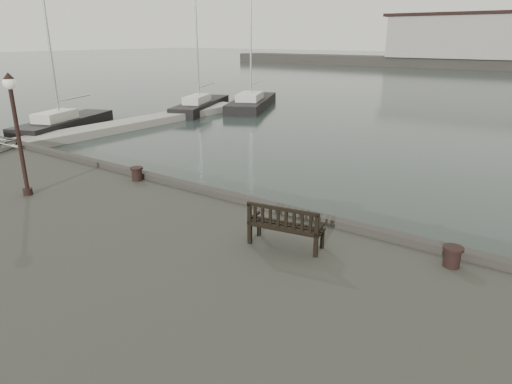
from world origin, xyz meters
TOP-DOWN VIEW (x-y plane):
  - ground at (0.00, 0.00)m, footprint 400.00×400.00m
  - pontoon at (-20.00, 10.00)m, footprint 2.00×24.00m
  - bench at (0.63, -1.87)m, footprint 1.73×0.85m
  - bollard_left at (-5.93, -0.50)m, footprint 0.53×0.53m
  - bollard_right at (3.88, -0.71)m, footprint 0.46×0.46m
  - lamp_post at (-7.42, -3.35)m, footprint 0.35×0.35m
  - yacht_a at (-22.86, 7.52)m, footprint 5.13×8.63m
  - yacht_b at (-21.28, 19.42)m, footprint 5.71×9.72m
  - yacht_d at (-18.81, 23.43)m, footprint 6.79×10.45m

SIDE VIEW (x-z plane):
  - ground at x=0.00m, z-range 0.00..0.00m
  - yacht_d at x=-18.81m, z-range -6.16..6.62m
  - yacht_a at x=-22.86m, z-range -5.59..6.07m
  - yacht_b at x=-21.28m, z-range -6.16..6.66m
  - pontoon at x=-20.00m, z-range 0.00..0.50m
  - bollard_right at x=3.88m, z-range 1.56..1.99m
  - bollard_left at x=-5.93m, z-range 1.56..2.00m
  - bench at x=0.63m, z-range 1.39..2.34m
  - lamp_post at x=-7.42m, z-range 2.06..5.58m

